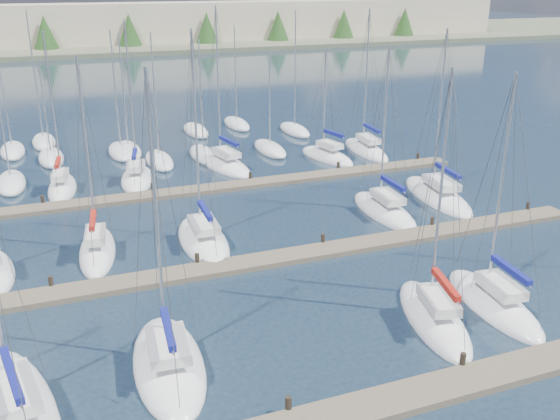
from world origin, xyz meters
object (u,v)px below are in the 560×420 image
object	(u,v)px
sailboat_j	(203,240)
sailboat_i	(97,250)
sailboat_m	(437,196)
sailboat_q	(327,156)
sailboat_d	(434,318)
sailboat_n	(62,188)
sailboat_b	(16,410)
sailboat_p	(224,164)
sailboat_l	(384,211)
sailboat_e	(494,303)
sailboat_c	(169,364)
sailboat_r	(366,150)
sailboat_o	(137,178)

from	to	relation	value
sailboat_j	sailboat_i	xyz separation A→B (m)	(-6.43, 0.73, 0.01)
sailboat_m	sailboat_q	xyz separation A→B (m)	(-3.06, 13.06, 0.00)
sailboat_d	sailboat_n	distance (m)	31.73
sailboat_q	sailboat_d	bearing A→B (deg)	-116.23
sailboat_n	sailboat_i	bearing A→B (deg)	-77.15
sailboat_b	sailboat_p	world-z (taller)	sailboat_p
sailboat_l	sailboat_d	world-z (taller)	sailboat_d
sailboat_e	sailboat_c	xyz separation A→B (m)	(-16.55, 0.75, -0.01)
sailboat_e	sailboat_r	bearing A→B (deg)	80.32
sailboat_q	sailboat_c	bearing A→B (deg)	-137.87
sailboat_i	sailboat_l	distance (m)	19.77
sailboat_i	sailboat_b	world-z (taller)	sailboat_b
sailboat_r	sailboat_o	xyz separation A→B (m)	(-22.00, -1.17, 0.00)
sailboat_e	sailboat_p	xyz separation A→B (m)	(-5.63, 29.09, -0.00)
sailboat_i	sailboat_l	xyz separation A→B (m)	(19.76, -0.32, -0.02)
sailboat_j	sailboat_n	xyz separation A→B (m)	(-7.72, 14.07, 0.02)
sailboat_b	sailboat_p	distance (m)	33.80
sailboat_o	sailboat_m	bearing A→B (deg)	-19.99
sailboat_p	sailboat_i	bearing A→B (deg)	-139.20
sailboat_l	sailboat_r	xyz separation A→B (m)	(6.84, 15.14, 0.01)
sailboat_l	sailboat_b	xyz separation A→B (m)	(-24.30, -13.88, -0.01)
sailboat_j	sailboat_m	world-z (taller)	sailboat_j
sailboat_p	sailboat_j	bearing A→B (deg)	-120.50
sailboat_e	sailboat_j	bearing A→B (deg)	137.88
sailboat_r	sailboat_d	world-z (taller)	sailboat_r
sailboat_j	sailboat_m	xyz separation A→B (m)	(18.77, 1.77, -0.01)
sailboat_l	sailboat_e	size ratio (longest dim) A/B	0.99
sailboat_l	sailboat_q	distance (m)	14.61
sailboat_m	sailboat_n	world-z (taller)	sailboat_m
sailboat_l	sailboat_n	world-z (taller)	sailboat_n
sailboat_o	sailboat_i	bearing A→B (deg)	-97.16
sailboat_m	sailboat_p	distance (m)	18.87
sailboat_b	sailboat_r	xyz separation A→B (m)	(31.15, 29.01, 0.02)
sailboat_n	sailboat_b	bearing A→B (deg)	-89.41
sailboat_i	sailboat_d	xyz separation A→B (m)	(14.44, -14.21, -0.01)
sailboat_b	sailboat_e	size ratio (longest dim) A/B	1.02
sailboat_b	sailboat_o	world-z (taller)	sailboat_o
sailboat_n	sailboat_o	world-z (taller)	sailboat_o
sailboat_i	sailboat_d	world-z (taller)	sailboat_d
sailboat_r	sailboat_o	distance (m)	22.03
sailboat_j	sailboat_c	distance (m)	13.51
sailboat_l	sailboat_d	size ratio (longest dim) A/B	0.96
sailboat_j	sailboat_r	xyz separation A→B (m)	(20.18, 15.55, 0.01)
sailboat_p	sailboat_q	size ratio (longest dim) A/B	1.35
sailboat_c	sailboat_q	world-z (taller)	sailboat_c
sailboat_b	sailboat_q	distance (m)	38.88
sailboat_d	sailboat_c	distance (m)	12.90
sailboat_r	sailboat_m	bearing A→B (deg)	-91.12
sailboat_i	sailboat_m	xyz separation A→B (m)	(25.19, 1.04, -0.02)
sailboat_l	sailboat_q	world-z (taller)	sailboat_l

